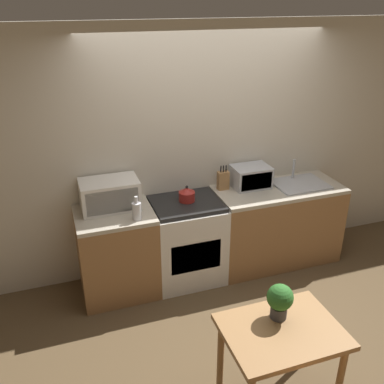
{
  "coord_description": "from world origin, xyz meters",
  "views": [
    {
      "loc": [
        -1.53,
        -2.88,
        2.8
      ],
      "look_at": [
        -0.3,
        0.69,
        1.05
      ],
      "focal_mm": 40.0,
      "sensor_mm": 36.0,
      "label": 1
    }
  ],
  "objects": [
    {
      "name": "bottle",
      "position": [
        -0.87,
        0.59,
        0.99
      ],
      "size": [
        0.08,
        0.08,
        0.23
      ],
      "color": "silver",
      "rests_on": "counter_left_run"
    },
    {
      "name": "stove_range",
      "position": [
        -0.33,
        0.79,
        0.45
      ],
      "size": [
        0.72,
        0.62,
        0.9
      ],
      "color": "silver",
      "rests_on": "ground_plane"
    },
    {
      "name": "sink_basin",
      "position": [
        0.99,
        0.8,
        0.91
      ],
      "size": [
        0.57,
        0.44,
        0.24
      ],
      "color": "#ADAFB5",
      "rests_on": "counter_right_run"
    },
    {
      "name": "ground_plane",
      "position": [
        0.0,
        0.0,
        0.0
      ],
      "size": [
        16.0,
        16.0,
        0.0
      ],
      "primitive_type": "plane",
      "color": "brown"
    },
    {
      "name": "dining_table",
      "position": [
        -0.21,
        -0.95,
        0.61
      ],
      "size": [
        0.81,
        0.61,
        0.72
      ],
      "color": "#9E7042",
      "rests_on": "ground_plane"
    },
    {
      "name": "microwave",
      "position": [
        -1.07,
        0.9,
        1.05
      ],
      "size": [
        0.56,
        0.35,
        0.29
      ],
      "color": "silver",
      "rests_on": "counter_left_run"
    },
    {
      "name": "wall_back",
      "position": [
        0.0,
        1.13,
        1.3
      ],
      "size": [
        10.0,
        0.06,
        2.6
      ],
      "color": "beige",
      "rests_on": "ground_plane"
    },
    {
      "name": "potted_plant",
      "position": [
        -0.18,
        -0.84,
        0.88
      ],
      "size": [
        0.19,
        0.19,
        0.27
      ],
      "color": "#424247",
      "rests_on": "dining_table"
    },
    {
      "name": "toaster_oven",
      "position": [
        0.45,
        0.93,
        1.02
      ],
      "size": [
        0.4,
        0.3,
        0.23
      ],
      "color": "#ADAFB5",
      "rests_on": "counter_right_run"
    },
    {
      "name": "counter_right_run",
      "position": [
        0.73,
        0.79,
        0.45
      ],
      "size": [
        1.4,
        0.62,
        0.9
      ],
      "color": "olive",
      "rests_on": "ground_plane"
    },
    {
      "name": "counter_left_run",
      "position": [
        -1.06,
        0.79,
        0.45
      ],
      "size": [
        0.75,
        0.62,
        0.9
      ],
      "color": "olive",
      "rests_on": "ground_plane"
    },
    {
      "name": "kettle",
      "position": [
        -0.31,
        0.81,
        0.97
      ],
      "size": [
        0.16,
        0.16,
        0.17
      ],
      "color": "maroon",
      "rests_on": "stove_range"
    },
    {
      "name": "knife_block",
      "position": [
        0.14,
        0.96,
        1.0
      ],
      "size": [
        0.12,
        0.07,
        0.27
      ],
      "color": "#9E7042",
      "rests_on": "counter_right_run"
    }
  ]
}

